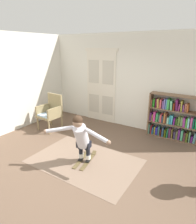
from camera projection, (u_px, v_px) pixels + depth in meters
ground_plane at (85, 164)px, 4.30m from camera, size 7.20×7.20×0.00m
back_wall at (134, 82)px, 5.92m from camera, size 6.00×0.10×2.90m
side_wall_left at (10, 84)px, 5.69m from camera, size 0.10×6.00×2.90m
double_door at (101, 86)px, 6.54m from camera, size 1.22×0.05×2.45m
rug at (85, 161)px, 4.43m from camera, size 2.40×1.58×0.01m
bookshelf at (172, 119)px, 5.39m from camera, size 1.37×0.30×1.26m
wicker_chair at (51, 111)px, 6.02m from camera, size 0.64×0.64×1.10m
skis_pair at (85, 159)px, 4.45m from camera, size 0.42×0.81×0.07m
person_skier at (81, 136)px, 4.07m from camera, size 1.46×0.72×1.12m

